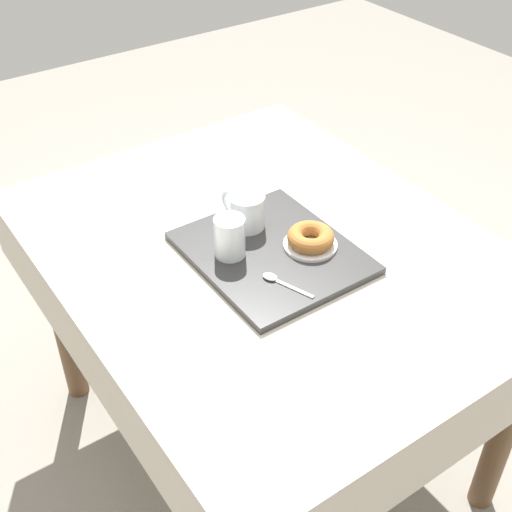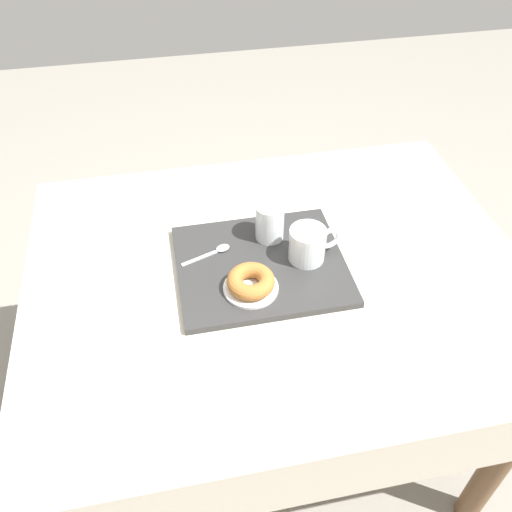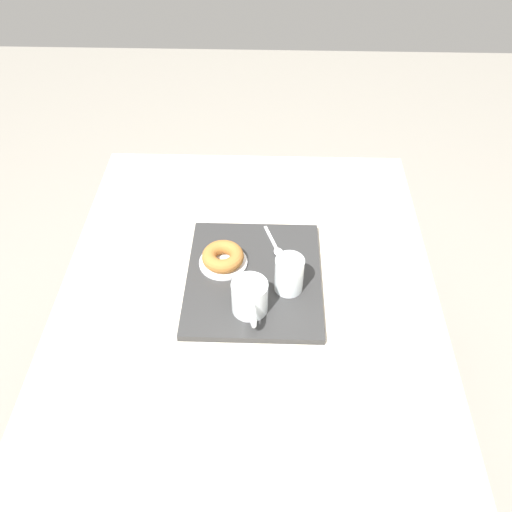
{
  "view_description": "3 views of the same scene",
  "coord_description": "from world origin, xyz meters",
  "px_view_note": "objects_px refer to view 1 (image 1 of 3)",
  "views": [
    {
      "loc": [
        1.01,
        -0.73,
        1.66
      ],
      "look_at": [
        0.05,
        -0.06,
        0.75
      ],
      "focal_mm": 47.67,
      "sensor_mm": 36.0,
      "label": 1
    },
    {
      "loc": [
        0.23,
        0.86,
        1.6
      ],
      "look_at": [
        0.05,
        -0.03,
        0.74
      ],
      "focal_mm": 37.4,
      "sensor_mm": 36.0,
      "label": 2
    },
    {
      "loc": [
        -0.89,
        -0.05,
        1.72
      ],
      "look_at": [
        0.06,
        -0.02,
        0.78
      ],
      "focal_mm": 38.32,
      "sensor_mm": 36.0,
      "label": 3
    }
  ],
  "objects_px": {
    "serving_tray": "(272,253)",
    "water_glass_near": "(230,238)",
    "teaspoon_near": "(276,279)",
    "donut_plate_left": "(310,245)",
    "sugar_donut_left": "(311,237)",
    "dining_table": "(266,276)",
    "tea_mug_left": "(246,212)"
  },
  "relations": [
    {
      "from": "water_glass_near",
      "to": "donut_plate_left",
      "type": "distance_m",
      "value": 0.19
    },
    {
      "from": "serving_tray",
      "to": "tea_mug_left",
      "type": "bearing_deg",
      "value": 177.28
    },
    {
      "from": "dining_table",
      "to": "donut_plate_left",
      "type": "height_order",
      "value": "donut_plate_left"
    },
    {
      "from": "water_glass_near",
      "to": "teaspoon_near",
      "type": "xyz_separation_m",
      "value": [
        0.13,
        0.03,
        -0.04
      ]
    },
    {
      "from": "water_glass_near",
      "to": "tea_mug_left",
      "type": "bearing_deg",
      "value": 128.35
    },
    {
      "from": "serving_tray",
      "to": "sugar_donut_left",
      "type": "relative_size",
      "value": 3.66
    },
    {
      "from": "dining_table",
      "to": "water_glass_near",
      "type": "xyz_separation_m",
      "value": [
        0.0,
        -0.1,
        0.15
      ]
    },
    {
      "from": "tea_mug_left",
      "to": "water_glass_near",
      "type": "relative_size",
      "value": 1.35
    },
    {
      "from": "dining_table",
      "to": "donut_plate_left",
      "type": "distance_m",
      "value": 0.15
    },
    {
      "from": "dining_table",
      "to": "donut_plate_left",
      "type": "bearing_deg",
      "value": 39.93
    },
    {
      "from": "dining_table",
      "to": "serving_tray",
      "type": "relative_size",
      "value": 3.01
    },
    {
      "from": "tea_mug_left",
      "to": "dining_table",
      "type": "bearing_deg",
      "value": 6.58
    },
    {
      "from": "water_glass_near",
      "to": "sugar_donut_left",
      "type": "height_order",
      "value": "water_glass_near"
    },
    {
      "from": "water_glass_near",
      "to": "donut_plate_left",
      "type": "height_order",
      "value": "water_glass_near"
    },
    {
      "from": "water_glass_near",
      "to": "teaspoon_near",
      "type": "bearing_deg",
      "value": 12.33
    },
    {
      "from": "serving_tray",
      "to": "water_glass_near",
      "type": "bearing_deg",
      "value": -113.9
    },
    {
      "from": "donut_plate_left",
      "to": "sugar_donut_left",
      "type": "distance_m",
      "value": 0.02
    },
    {
      "from": "sugar_donut_left",
      "to": "dining_table",
      "type": "bearing_deg",
      "value": -140.07
    },
    {
      "from": "serving_tray",
      "to": "teaspoon_near",
      "type": "bearing_deg",
      "value": -31.21
    },
    {
      "from": "water_glass_near",
      "to": "sugar_donut_left",
      "type": "distance_m",
      "value": 0.18
    },
    {
      "from": "dining_table",
      "to": "donut_plate_left",
      "type": "relative_size",
      "value": 9.54
    },
    {
      "from": "donut_plate_left",
      "to": "teaspoon_near",
      "type": "distance_m",
      "value": 0.15
    },
    {
      "from": "tea_mug_left",
      "to": "serving_tray",
      "type": "bearing_deg",
      "value": -2.72
    },
    {
      "from": "tea_mug_left",
      "to": "water_glass_near",
      "type": "height_order",
      "value": "water_glass_near"
    },
    {
      "from": "water_glass_near",
      "to": "donut_plate_left",
      "type": "relative_size",
      "value": 0.77
    },
    {
      "from": "donut_plate_left",
      "to": "teaspoon_near",
      "type": "height_order",
      "value": "teaspoon_near"
    },
    {
      "from": "sugar_donut_left",
      "to": "teaspoon_near",
      "type": "xyz_separation_m",
      "value": [
        0.05,
        -0.14,
        -0.02
      ]
    },
    {
      "from": "serving_tray",
      "to": "water_glass_near",
      "type": "relative_size",
      "value": 4.12
    },
    {
      "from": "donut_plate_left",
      "to": "sugar_donut_left",
      "type": "bearing_deg",
      "value": 0.0
    },
    {
      "from": "sugar_donut_left",
      "to": "tea_mug_left",
      "type": "bearing_deg",
      "value": -153.68
    },
    {
      "from": "serving_tray",
      "to": "sugar_donut_left",
      "type": "xyz_separation_m",
      "value": [
        0.04,
        0.08,
        0.03
      ]
    },
    {
      "from": "serving_tray",
      "to": "teaspoon_near",
      "type": "xyz_separation_m",
      "value": [
        0.09,
        -0.06,
        0.01
      ]
    }
  ]
}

